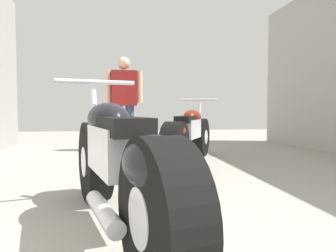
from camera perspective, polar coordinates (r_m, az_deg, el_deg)
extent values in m
plane|color=#9E998E|center=(3.65, 2.30, -8.93)|extent=(15.92, 15.92, 0.00)
cylinder|color=black|center=(2.72, -12.96, -6.18)|extent=(0.34, 0.67, 0.65)
cylinder|color=silver|center=(2.72, -12.96, -6.18)|extent=(0.25, 0.29, 0.25)
cylinder|color=black|center=(1.33, -1.43, -15.76)|extent=(0.34, 0.67, 0.65)
cylinder|color=silver|center=(1.33, -1.43, -15.76)|extent=(0.25, 0.29, 0.25)
cube|color=silver|center=(1.98, -9.30, -4.20)|extent=(0.39, 0.69, 0.28)
ellipsoid|color=black|center=(2.18, -10.73, 1.25)|extent=(0.38, 0.58, 0.22)
cube|color=black|center=(1.79, -7.96, -0.06)|extent=(0.34, 0.53, 0.10)
ellipsoid|color=black|center=(1.33, -2.25, -6.79)|extent=(0.36, 0.50, 0.24)
cylinder|color=silver|center=(2.65, -12.89, 0.20)|extent=(0.11, 0.26, 0.59)
cylinder|color=silver|center=(2.61, -12.81, 7.73)|extent=(0.62, 0.19, 0.04)
cylinder|color=silver|center=(1.72, -11.49, -14.89)|extent=(0.23, 0.56, 0.09)
cylinder|color=black|center=(5.23, 5.63, -1.98)|extent=(0.48, 0.64, 0.61)
cylinder|color=silver|center=(5.23, 5.63, -1.98)|extent=(0.32, 0.31, 0.23)
cylinder|color=black|center=(3.90, 1.19, -3.64)|extent=(0.48, 0.64, 0.61)
cylinder|color=silver|center=(3.90, 1.19, -3.64)|extent=(0.32, 0.31, 0.23)
cube|color=silver|center=(4.55, 3.74, -0.55)|extent=(0.48, 0.65, 0.27)
ellipsoid|color=maroon|center=(4.74, 4.38, 1.66)|extent=(0.44, 0.55, 0.21)
cube|color=black|center=(4.37, 3.19, 1.18)|extent=(0.39, 0.50, 0.09)
ellipsoid|color=maroon|center=(3.93, 1.40, -0.81)|extent=(0.41, 0.48, 0.23)
cylinder|color=silver|center=(5.17, 5.56, 1.13)|extent=(0.15, 0.23, 0.55)
cylinder|color=silver|center=(5.14, 5.48, 4.72)|extent=(0.54, 0.30, 0.03)
cylinder|color=silver|center=(4.33, 1.07, -4.20)|extent=(0.31, 0.50, 0.09)
cylinder|color=#384766|center=(5.86, -8.88, -0.40)|extent=(0.16, 0.16, 0.83)
cylinder|color=#384766|center=(5.87, -6.87, -0.38)|extent=(0.16, 0.16, 0.83)
cube|color=maroon|center=(5.87, -7.92, 6.74)|extent=(0.47, 0.26, 0.63)
cylinder|color=beige|center=(5.87, -10.73, 6.97)|extent=(0.12, 0.12, 0.58)
cylinder|color=beige|center=(5.89, -5.14, 6.99)|extent=(0.12, 0.12, 0.58)
sphere|color=beige|center=(5.92, -7.96, 11.12)|extent=(0.23, 0.23, 0.23)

